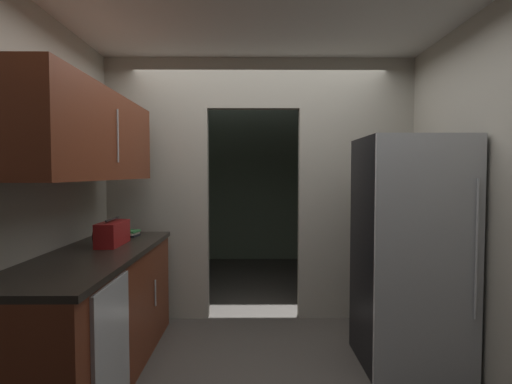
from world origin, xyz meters
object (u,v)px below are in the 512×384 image
(dishwasher, at_px, (112,355))
(book_stack, at_px, (131,233))
(boombox, at_px, (112,233))
(refrigerator, at_px, (410,252))

(dishwasher, height_order, book_stack, book_stack)
(boombox, xyz_separation_m, book_stack, (0.01, 0.44, -0.07))
(book_stack, bearing_deg, refrigerator, -13.36)
(dishwasher, distance_m, boombox, 1.09)
(book_stack, bearing_deg, boombox, -91.16)
(dishwasher, distance_m, book_stack, 1.44)
(dishwasher, bearing_deg, boombox, 108.62)
(refrigerator, bearing_deg, book_stack, 166.64)
(refrigerator, distance_m, book_stack, 2.37)
(boombox, bearing_deg, dishwasher, -71.38)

